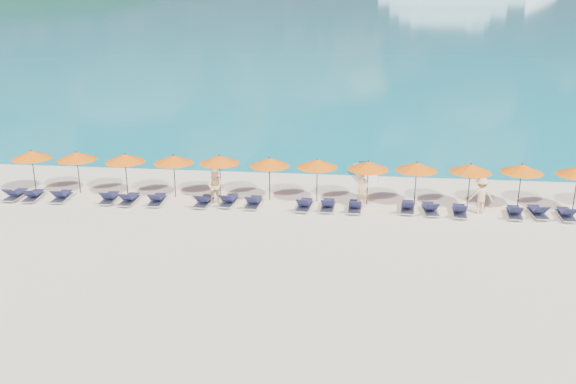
# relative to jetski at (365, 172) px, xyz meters

# --- Properties ---
(ground) EXTENTS (1400.00, 1400.00, 0.00)m
(ground) POSITION_rel_jetski_xyz_m (-3.69, -9.68, -0.32)
(ground) COLOR beige
(headland_main) EXTENTS (374.00, 242.00, 126.50)m
(headland_main) POSITION_rel_jetski_xyz_m (-303.69, 530.32, -38.32)
(headland_main) COLOR black
(headland_main) RESTS_ON ground
(headland_small) EXTENTS (162.00, 126.00, 85.50)m
(headland_small) POSITION_rel_jetski_xyz_m (-153.69, 550.32, -35.32)
(headland_small) COLOR black
(headland_small) RESTS_ON ground
(jetski) EXTENTS (1.38, 2.33, 0.78)m
(jetski) POSITION_rel_jetski_xyz_m (0.00, 0.00, 0.00)
(jetski) COLOR silver
(jetski) RESTS_ON ground
(beachgoer_a) EXTENTS (0.79, 0.72, 1.81)m
(beachgoer_a) POSITION_rel_jetski_xyz_m (-0.18, -5.14, 0.59)
(beachgoer_a) COLOR #DFAE76
(beachgoer_a) RESTS_ON ground
(beachgoer_b) EXTENTS (0.93, 0.57, 1.87)m
(beachgoer_b) POSITION_rel_jetski_xyz_m (-7.44, -5.48, 0.61)
(beachgoer_b) COLOR #DFAE76
(beachgoer_b) RESTS_ON ground
(beachgoer_c) EXTENTS (1.19, 0.59, 1.82)m
(beachgoer_c) POSITION_rel_jetski_xyz_m (5.49, -5.29, 0.59)
(beachgoer_c) COLOR #DFAE76
(beachgoer_c) RESTS_ON ground
(umbrella_0) EXTENTS (2.10, 2.10, 2.28)m
(umbrella_0) POSITION_rel_jetski_xyz_m (-17.47, -4.48, 1.70)
(umbrella_0) COLOR black
(umbrella_0) RESTS_ON ground
(umbrella_1) EXTENTS (2.10, 2.10, 2.28)m
(umbrella_1) POSITION_rel_jetski_xyz_m (-15.01, -4.45, 1.70)
(umbrella_1) COLOR black
(umbrella_1) RESTS_ON ground
(umbrella_2) EXTENTS (2.10, 2.10, 2.28)m
(umbrella_2) POSITION_rel_jetski_xyz_m (-12.38, -4.55, 1.70)
(umbrella_2) COLOR black
(umbrella_2) RESTS_ON ground
(umbrella_3) EXTENTS (2.10, 2.10, 2.28)m
(umbrella_3) POSITION_rel_jetski_xyz_m (-9.82, -4.52, 1.70)
(umbrella_3) COLOR black
(umbrella_3) RESTS_ON ground
(umbrella_4) EXTENTS (2.10, 2.10, 2.28)m
(umbrella_4) POSITION_rel_jetski_xyz_m (-7.47, -4.28, 1.70)
(umbrella_4) COLOR black
(umbrella_4) RESTS_ON ground
(umbrella_5) EXTENTS (2.10, 2.10, 2.28)m
(umbrella_5) POSITION_rel_jetski_xyz_m (-4.88, -4.46, 1.70)
(umbrella_5) COLOR black
(umbrella_5) RESTS_ON ground
(umbrella_6) EXTENTS (2.10, 2.10, 2.28)m
(umbrella_6) POSITION_rel_jetski_xyz_m (-2.46, -4.44, 1.70)
(umbrella_6) COLOR black
(umbrella_6) RESTS_ON ground
(umbrella_7) EXTENTS (2.10, 2.10, 2.28)m
(umbrella_7) POSITION_rel_jetski_xyz_m (0.07, -4.54, 1.70)
(umbrella_7) COLOR black
(umbrella_7) RESTS_ON ground
(umbrella_8) EXTENTS (2.10, 2.10, 2.28)m
(umbrella_8) POSITION_rel_jetski_xyz_m (2.44, -4.49, 1.70)
(umbrella_8) COLOR black
(umbrella_8) RESTS_ON ground
(umbrella_9) EXTENTS (2.10, 2.10, 2.28)m
(umbrella_9) POSITION_rel_jetski_xyz_m (5.03, -4.47, 1.70)
(umbrella_9) COLOR black
(umbrella_9) RESTS_ON ground
(umbrella_10) EXTENTS (2.10, 2.10, 2.28)m
(umbrella_10) POSITION_rel_jetski_xyz_m (7.49, -4.28, 1.70)
(umbrella_10) COLOR black
(umbrella_10) RESTS_ON ground
(lounger_0) EXTENTS (0.63, 1.70, 0.66)m
(lounger_0) POSITION_rel_jetski_xyz_m (-17.92, -5.76, -0.09)
(lounger_0) COLOR silver
(lounger_0) RESTS_ON ground
(lounger_1) EXTENTS (0.79, 1.75, 0.66)m
(lounger_1) POSITION_rel_jetski_xyz_m (-16.93, -5.80, -0.09)
(lounger_1) COLOR silver
(lounger_1) RESTS_ON ground
(lounger_2) EXTENTS (0.75, 1.74, 0.66)m
(lounger_2) POSITION_rel_jetski_xyz_m (-15.43, -5.74, -0.09)
(lounger_2) COLOR silver
(lounger_2) RESTS_ON ground
(lounger_3) EXTENTS (0.73, 1.74, 0.66)m
(lounger_3) POSITION_rel_jetski_xyz_m (-12.91, -5.71, -0.09)
(lounger_3) COLOR silver
(lounger_3) RESTS_ON ground
(lounger_4) EXTENTS (0.63, 1.70, 0.66)m
(lounger_4) POSITION_rel_jetski_xyz_m (-11.84, -5.81, -0.09)
(lounger_4) COLOR silver
(lounger_4) RESTS_ON ground
(lounger_5) EXTENTS (0.70, 1.73, 0.66)m
(lounger_5) POSITION_rel_jetski_xyz_m (-10.43, -5.72, -0.09)
(lounger_5) COLOR silver
(lounger_5) RESTS_ON ground
(lounger_6) EXTENTS (0.79, 1.75, 0.66)m
(lounger_6) POSITION_rel_jetski_xyz_m (-8.03, -5.67, -0.09)
(lounger_6) COLOR silver
(lounger_6) RESTS_ON ground
(lounger_7) EXTENTS (0.79, 1.75, 0.66)m
(lounger_7) POSITION_rel_jetski_xyz_m (-6.81, -5.47, -0.09)
(lounger_7) COLOR silver
(lounger_7) RESTS_ON ground
(lounger_8) EXTENTS (0.71, 1.73, 0.66)m
(lounger_8) POSITION_rel_jetski_xyz_m (-5.53, -5.57, -0.09)
(lounger_8) COLOR silver
(lounger_8) RESTS_ON ground
(lounger_9) EXTENTS (0.79, 1.75, 0.66)m
(lounger_9) POSITION_rel_jetski_xyz_m (-2.99, -5.67, -0.09)
(lounger_9) COLOR silver
(lounger_9) RESTS_ON ground
(lounger_10) EXTENTS (0.68, 1.72, 0.66)m
(lounger_10) POSITION_rel_jetski_xyz_m (-1.84, -5.61, -0.09)
(lounger_10) COLOR silver
(lounger_10) RESTS_ON ground
(lounger_11) EXTENTS (0.66, 1.71, 0.66)m
(lounger_11) POSITION_rel_jetski_xyz_m (-0.51, -5.64, -0.09)
(lounger_11) COLOR silver
(lounger_11) RESTS_ON ground
(lounger_12) EXTENTS (0.77, 1.75, 0.66)m
(lounger_12) POSITION_rel_jetski_xyz_m (2.03, -5.44, -0.09)
(lounger_12) COLOR silver
(lounger_12) RESTS_ON ground
(lounger_13) EXTENTS (0.75, 1.74, 0.66)m
(lounger_13) POSITION_rel_jetski_xyz_m (3.11, -5.58, -0.09)
(lounger_13) COLOR silver
(lounger_13) RESTS_ON ground
(lounger_14) EXTENTS (0.74, 1.74, 0.66)m
(lounger_14) POSITION_rel_jetski_xyz_m (4.48, -5.72, -0.09)
(lounger_14) COLOR silver
(lounger_14) RESTS_ON ground
(lounger_15) EXTENTS (0.79, 1.75, 0.66)m
(lounger_15) POSITION_rel_jetski_xyz_m (7.05, -5.63, -0.09)
(lounger_15) COLOR silver
(lounger_15) RESTS_ON ground
(lounger_16) EXTENTS (0.73, 1.74, 0.66)m
(lounger_16) POSITION_rel_jetski_xyz_m (8.16, -5.45, -0.09)
(lounger_16) COLOR silver
(lounger_16) RESTS_ON ground
(lounger_17) EXTENTS (0.69, 1.72, 0.66)m
(lounger_17) POSITION_rel_jetski_xyz_m (9.42, -5.60, -0.09)
(lounger_17) COLOR silver
(lounger_17) RESTS_ON ground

